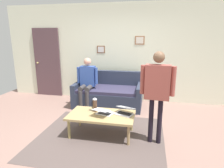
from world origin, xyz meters
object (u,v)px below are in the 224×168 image
interior_door (47,63)px  person_standing (157,86)px  french_press (95,105)px  laptop_center (125,112)px  person_seated (87,80)px  coffee_table (101,116)px  couch (109,94)px  laptop_left (104,112)px

interior_door → person_standing: size_ratio=1.29×
french_press → laptop_center: bearing=178.2°
person_seated → interior_door: bearing=-26.7°
laptop_center → person_standing: bearing=161.0°
interior_door → coffee_table: size_ratio=1.68×
interior_door → coffee_table: interior_door is taller
laptop_center → person_seated: size_ratio=0.31×
couch → french_press: bearing=91.9°
laptop_left → french_press: 0.25m
couch → person_seated: (0.52, 0.23, 0.42)m
coffee_table → person_seated: 1.58m
person_standing → couch: bearing=-54.6°
laptop_center → person_standing: person_standing is taller
coffee_table → laptop_center: bearing=-165.8°
interior_door → person_standing: (-3.22, 2.20, -0.01)m
french_press → laptop_left: bearing=149.2°
coffee_table → laptop_center: 0.44m
interior_door → person_standing: 3.89m
interior_door → laptop_center: (-2.66, 2.01, -0.58)m
interior_door → laptop_center: interior_door is taller
interior_door → laptop_left: (-2.29, 2.11, -0.57)m
couch → french_press: size_ratio=6.33×
person_seated → coffee_table: bearing=118.3°
person_standing → interior_door: bearing=-34.3°
interior_door → person_seated: interior_door is taller
laptop_left → french_press: french_press is taller
coffee_table → laptop_left: laptop_left is taller
coffee_table → french_press: 0.26m
coffee_table → laptop_left: (-0.04, -0.00, 0.09)m
laptop_left → person_seated: size_ratio=0.33×
person_seated → person_standing: bearing=139.8°
laptop_left → person_standing: 1.09m
interior_door → couch: bearing=165.3°
couch → laptop_center: 1.61m
coffee_table → person_standing: person_standing is taller
couch → french_press: (-0.05, 1.45, 0.23)m
coffee_table → laptop_center: laptop_center is taller
couch → laptop_center: (-0.63, 1.47, 0.15)m
couch → person_seated: person_seated is taller
coffee_table → laptop_left: bearing=-177.3°
laptop_left → laptop_center: laptop_left is taller
couch → coffee_table: bearing=97.5°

